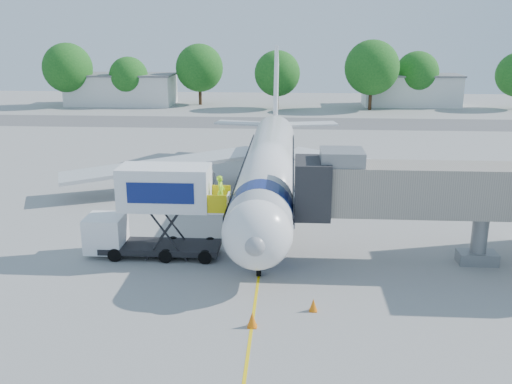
# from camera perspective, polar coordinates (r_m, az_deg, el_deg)

# --- Properties ---
(ground) EXTENTS (160.00, 160.00, 0.00)m
(ground) POSITION_cam_1_polar(r_m,az_deg,el_deg) (40.55, 1.07, -2.76)
(ground) COLOR gray
(ground) RESTS_ON ground
(guidance_line) EXTENTS (0.15, 70.00, 0.01)m
(guidance_line) POSITION_cam_1_polar(r_m,az_deg,el_deg) (40.55, 1.07, -2.75)
(guidance_line) COLOR yellow
(guidance_line) RESTS_ON ground
(taxiway_strip) EXTENTS (120.00, 10.00, 0.01)m
(taxiway_strip) POSITION_cam_1_polar(r_m,az_deg,el_deg) (81.39, 2.42, 6.92)
(taxiway_strip) COLOR #59595B
(taxiway_strip) RESTS_ON ground
(aircraft) EXTENTS (34.17, 37.73, 11.35)m
(aircraft) POSITION_cam_1_polar(r_m,az_deg,el_deg) (43.67, 1.34, 2.66)
(aircraft) COLOR silver
(aircraft) RESTS_ON ground
(jet_bridge) EXTENTS (13.90, 3.20, 6.60)m
(jet_bridge) POSITION_cam_1_polar(r_m,az_deg,el_deg) (33.14, 14.49, 0.20)
(jet_bridge) COLOR gray
(jet_bridge) RESTS_ON ground
(catering_hiloader) EXTENTS (8.50, 2.44, 5.50)m
(catering_hiloader) POSITION_cam_1_polar(r_m,az_deg,el_deg) (33.93, -10.08, -1.94)
(catering_hiloader) COLOR black
(catering_hiloader) RESTS_ON ground
(ground_tug) EXTENTS (4.36, 3.41, 1.55)m
(ground_tug) POSITION_cam_1_polar(r_m,az_deg,el_deg) (22.33, 0.98, -17.50)
(ground_tug) COLOR white
(ground_tug) RESTS_ON ground
(safety_cone_a) EXTENTS (0.40, 0.40, 0.64)m
(safety_cone_a) POSITION_cam_1_polar(r_m,az_deg,el_deg) (28.09, 5.75, -11.19)
(safety_cone_a) COLOR orange
(safety_cone_a) RESTS_ON ground
(safety_cone_b) EXTENTS (0.47, 0.47, 0.74)m
(safety_cone_b) POSITION_cam_1_polar(r_m,az_deg,el_deg) (26.60, -0.39, -12.66)
(safety_cone_b) COLOR orange
(safety_cone_b) RESTS_ON ground
(outbuilding_left) EXTENTS (18.40, 8.40, 5.30)m
(outbuilding_left) POSITION_cam_1_polar(r_m,az_deg,el_deg) (103.21, -13.31, 9.98)
(outbuilding_left) COLOR silver
(outbuilding_left) RESTS_ON ground
(outbuilding_right) EXTENTS (16.40, 7.40, 5.30)m
(outbuilding_right) POSITION_cam_1_polar(r_m,az_deg,el_deg) (102.88, 15.23, 9.83)
(outbuilding_right) COLOR silver
(outbuilding_right) RESTS_ON ground
(tree_a) EXTENTS (8.29, 8.29, 10.57)m
(tree_a) POSITION_cam_1_polar(r_m,az_deg,el_deg) (103.04, -18.33, 11.70)
(tree_a) COLOR #382314
(tree_a) RESTS_ON ground
(tree_b) EXTENTS (6.51, 6.51, 8.30)m
(tree_b) POSITION_cam_1_polar(r_m,az_deg,el_deg) (100.70, -12.63, 11.23)
(tree_b) COLOR #382314
(tree_b) RESTS_ON ground
(tree_c) EXTENTS (8.13, 8.13, 10.36)m
(tree_c) POSITION_cam_1_polar(r_m,az_deg,el_deg) (100.45, -5.67, 12.25)
(tree_c) COLOR #382314
(tree_c) RESTS_ON ground
(tree_d) EXTENTS (7.44, 7.44, 9.49)m
(tree_d) POSITION_cam_1_polar(r_m,az_deg,el_deg) (94.94, 2.14, 11.76)
(tree_d) COLOR #382314
(tree_d) RESTS_ON ground
(tree_e) EXTENTS (8.78, 8.78, 11.19)m
(tree_e) POSITION_cam_1_polar(r_m,az_deg,el_deg) (95.38, 11.52, 12.10)
(tree_e) COLOR #382314
(tree_e) RESTS_ON ground
(tree_f) EXTENTS (7.23, 7.23, 9.22)m
(tree_f) POSITION_cam_1_polar(r_m,az_deg,el_deg) (101.75, 15.80, 11.39)
(tree_f) COLOR #382314
(tree_f) RESTS_ON ground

